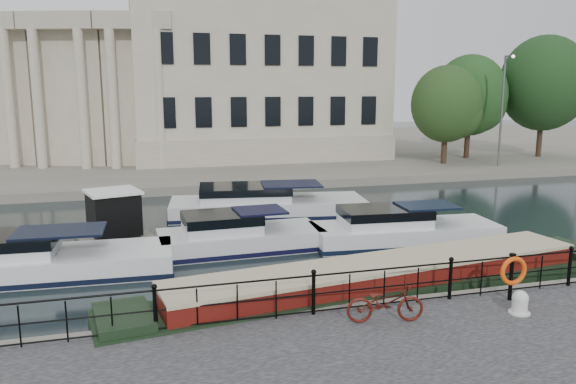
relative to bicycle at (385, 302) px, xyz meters
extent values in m
plane|color=black|center=(-1.58, 3.19, -1.06)|extent=(160.00, 160.00, 0.00)
cube|color=#6B665B|center=(-1.58, 42.19, -0.79)|extent=(120.00, 42.00, 0.55)
cylinder|color=black|center=(-5.58, 0.94, 0.04)|extent=(0.10, 0.10, 1.10)
sphere|color=black|center=(-5.58, 0.94, 0.64)|extent=(0.14, 0.14, 0.14)
cylinder|color=black|center=(-1.58, 0.94, 0.04)|extent=(0.10, 0.10, 1.10)
sphere|color=black|center=(-1.58, 0.94, 0.64)|extent=(0.14, 0.14, 0.14)
cylinder|color=black|center=(2.42, 0.94, 0.04)|extent=(0.10, 0.10, 1.10)
sphere|color=black|center=(2.42, 0.94, 0.64)|extent=(0.14, 0.14, 0.14)
cylinder|color=black|center=(6.42, 0.94, 0.04)|extent=(0.10, 0.10, 1.10)
sphere|color=black|center=(6.42, 0.94, 0.64)|extent=(0.14, 0.14, 0.14)
cylinder|color=black|center=(-1.58, 0.94, 0.54)|extent=(24.00, 0.05, 0.05)
cylinder|color=black|center=(-1.58, 0.94, 0.04)|extent=(24.00, 0.04, 0.04)
cylinder|color=black|center=(-1.58, 0.94, -0.43)|extent=(24.00, 0.04, 0.04)
cube|color=#ADA38C|center=(4.42, 36.19, 6.49)|extent=(20.00, 14.00, 14.00)
cube|color=#9E937F|center=(4.42, 36.19, 0.49)|extent=(20.30, 14.30, 2.00)
cube|color=#ADA38C|center=(-4.91, 32.21, 4.99)|extent=(5.73, 4.06, 11.00)
cube|color=#9E937F|center=(-5.34, 30.26, 9.89)|extent=(5.62, 2.73, 1.20)
cylinder|color=#ADA38C|center=(-3.87, 29.35, 4.39)|extent=(0.70, 0.70, 9.80)
cylinder|color=#ADA38C|center=(-7.07, 30.06, 4.39)|extent=(0.70, 0.70, 9.80)
cube|color=#ADA38C|center=(-9.87, 33.63, 4.99)|extent=(5.90, 4.56, 11.00)
cube|color=#9E937F|center=(-10.53, 31.75, 9.89)|extent=(5.62, 3.30, 1.20)
cylinder|color=#ADA38C|center=(-9.17, 30.66, 4.39)|extent=(0.70, 0.70, 9.80)
cylinder|color=#ADA38C|center=(-12.27, 31.75, 4.39)|extent=(0.70, 0.70, 9.80)
cube|color=#ADA38C|center=(-14.62, 35.63, 4.99)|extent=(5.99, 4.99, 11.00)
cylinder|color=#ADA38C|center=(-14.29, 32.60, 4.39)|extent=(0.70, 0.70, 9.80)
cylinder|color=#59595B|center=(20.42, 23.69, 3.49)|extent=(0.16, 0.16, 8.00)
sphere|color=#FFF2CC|center=(20.42, 22.84, 7.44)|extent=(0.24, 0.24, 0.24)
imported|color=#4B130D|center=(0.00, 0.00, 0.00)|extent=(2.05, 1.04, 1.03)
cylinder|color=silver|center=(3.63, -0.45, -0.31)|extent=(0.40, 0.40, 0.42)
sphere|color=silver|center=(3.63, -0.45, -0.10)|extent=(0.42, 0.42, 0.42)
cylinder|color=silver|center=(3.63, -0.45, -0.49)|extent=(0.55, 0.55, 0.04)
cylinder|color=black|center=(3.99, 0.42, 0.14)|extent=(0.11, 0.11, 1.30)
cube|color=black|center=(3.99, 0.42, 0.79)|extent=(0.13, 0.13, 0.09)
torus|color=#EA4B0C|center=(3.99, 0.34, 0.35)|extent=(0.83, 0.13, 0.83)
cube|color=black|center=(1.26, 2.71, -0.96)|extent=(17.09, 4.52, 1.02)
cube|color=#58110C|center=(1.26, 2.71, -0.31)|extent=(13.68, 3.73, 0.79)
cube|color=tan|center=(1.26, 2.71, 0.09)|extent=(13.69, 3.80, 0.11)
cube|color=#6B665B|center=(-6.81, 12.11, -1.01)|extent=(3.38, 3.05, 0.24)
cube|color=black|center=(-6.81, 12.11, 0.04)|extent=(2.34, 2.34, 1.70)
cube|color=white|center=(-6.81, 12.11, 0.99)|extent=(2.57, 2.57, 0.11)
cube|color=white|center=(-9.61, 7.83, -0.86)|extent=(9.84, 3.23, 1.20)
cube|color=black|center=(-9.61, 7.83, -0.94)|extent=(9.94, 3.26, 0.18)
cube|color=black|center=(-8.44, 7.77, 0.49)|extent=(3.00, 2.07, 0.08)
cube|color=silver|center=(-1.93, 9.09, -0.86)|extent=(6.51, 2.80, 1.20)
cube|color=black|center=(-1.93, 9.09, -0.94)|extent=(6.57, 2.83, 0.18)
cube|color=silver|center=(-2.70, 9.07, -0.01)|extent=(2.96, 2.21, 0.90)
cube|color=black|center=(-1.16, 9.12, 0.49)|extent=(1.99, 1.87, 0.08)
cube|color=white|center=(4.80, 8.24, -0.86)|extent=(7.85, 3.22, 1.20)
cube|color=black|center=(4.80, 8.24, -0.94)|extent=(7.93, 3.25, 0.18)
cube|color=white|center=(3.89, 8.31, -0.01)|extent=(3.61, 2.41, 0.90)
cube|color=black|center=(5.72, 8.16, 0.49)|extent=(2.44, 2.00, 0.08)
cube|color=silver|center=(0.57, 14.84, -0.86)|extent=(10.10, 4.58, 1.20)
cube|color=black|center=(0.57, 14.84, -0.94)|extent=(10.20, 4.62, 0.18)
cube|color=silver|center=(-0.59, 15.00, -0.01)|extent=(4.71, 3.25, 0.90)
cube|color=black|center=(1.73, 14.68, 0.49)|extent=(3.21, 2.66, 0.08)
cylinder|color=black|center=(17.27, 26.13, 0.71)|extent=(0.44, 0.44, 2.45)
ellipsoid|color=#1E3D13|center=(17.27, 26.13, 4.03)|extent=(5.31, 5.31, 5.87)
sphere|color=#1E3D13|center=(17.87, 25.73, 3.33)|extent=(3.92, 3.92, 3.92)
cylinder|color=black|center=(20.98, 28.75, 0.87)|extent=(0.44, 0.44, 2.77)
ellipsoid|color=#184014|center=(20.98, 28.75, 4.63)|extent=(6.01, 6.01, 6.65)
sphere|color=#184014|center=(21.58, 28.35, 3.84)|extent=(4.43, 4.43, 4.43)
cylinder|color=black|center=(27.31, 27.79, 1.13)|extent=(0.44, 0.44, 3.29)
ellipsoid|color=#123310|center=(27.31, 27.79, 5.60)|extent=(7.15, 7.15, 7.91)
sphere|color=#123310|center=(27.91, 27.39, 4.66)|extent=(5.27, 5.27, 5.27)
camera|label=1|loc=(-5.92, -12.16, 5.32)|focal=35.00mm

